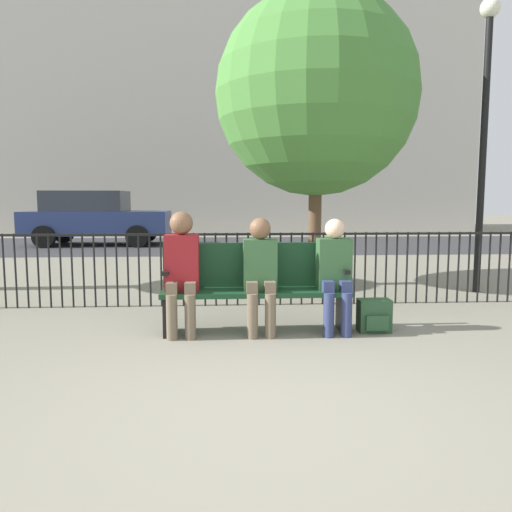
{
  "coord_description": "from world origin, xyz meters",
  "views": [
    {
      "loc": [
        -0.31,
        -3.06,
        1.38
      ],
      "look_at": [
        0.0,
        1.99,
        0.8
      ],
      "focal_mm": 35.0,
      "sensor_mm": 36.0,
      "label": 1
    }
  ],
  "objects": [
    {
      "name": "ground_plane",
      "position": [
        0.0,
        0.0,
        0.0
      ],
      "size": [
        80.0,
        80.0,
        0.0
      ],
      "primitive_type": "plane",
      "color": "gray"
    },
    {
      "name": "park_bench",
      "position": [
        0.0,
        2.08,
        0.5
      ],
      "size": [
        1.93,
        0.45,
        0.92
      ],
      "color": "#14381E",
      "rests_on": "ground"
    },
    {
      "name": "seated_person_0",
      "position": [
        -0.75,
        1.95,
        0.71
      ],
      "size": [
        0.34,
        0.39,
        1.26
      ],
      "color": "brown",
      "rests_on": "ground"
    },
    {
      "name": "seated_person_1",
      "position": [
        0.04,
        1.95,
        0.67
      ],
      "size": [
        0.34,
        0.39,
        1.19
      ],
      "color": "brown",
      "rests_on": "ground"
    },
    {
      "name": "seated_person_2",
      "position": [
        0.81,
        1.94,
        0.66
      ],
      "size": [
        0.34,
        0.39,
        1.18
      ],
      "color": "navy",
      "rests_on": "ground"
    },
    {
      "name": "backpack",
      "position": [
        1.23,
        1.95,
        0.17
      ],
      "size": [
        0.33,
        0.24,
        0.34
      ],
      "color": "#284C2D",
      "rests_on": "ground"
    },
    {
      "name": "fence_railing",
      "position": [
        -0.02,
        3.33,
        0.56
      ],
      "size": [
        9.01,
        0.03,
        0.95
      ],
      "color": "black",
      "rests_on": "ground"
    },
    {
      "name": "tree_1",
      "position": [
        1.11,
        4.82,
        2.99
      ],
      "size": [
        3.13,
        3.13,
        4.56
      ],
      "color": "brown",
      "rests_on": "ground"
    },
    {
      "name": "lamp_post",
      "position": [
        3.43,
        4.09,
        2.72
      ],
      "size": [
        0.28,
        0.28,
        4.19
      ],
      "color": "black",
      "rests_on": "ground"
    },
    {
      "name": "street_surface",
      "position": [
        0.0,
        12.0,
        0.0
      ],
      "size": [
        24.0,
        6.0,
        0.01
      ],
      "color": "#333335",
      "rests_on": "ground"
    },
    {
      "name": "parked_car_0",
      "position": [
        -4.23,
        12.18,
        0.84
      ],
      "size": [
        4.2,
        1.94,
        1.62
      ],
      "color": "navy",
      "rests_on": "ground"
    },
    {
      "name": "building_facade",
      "position": [
        0.0,
        20.0,
        6.19
      ],
      "size": [
        20.0,
        6.0,
        12.37
      ],
      "color": "beige",
      "rests_on": "ground"
    }
  ]
}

